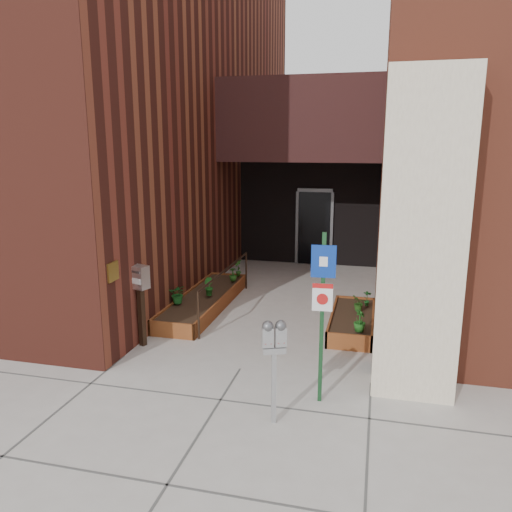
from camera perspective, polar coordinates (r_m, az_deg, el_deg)
The scene contains 15 objects.
ground at distance 8.00m, azimuth -1.83°, elevation -12.77°, with size 80.00×80.00×0.00m, color #9E9991.
architecture at distance 14.09m, azimuth 5.29°, elevation 18.95°, with size 20.00×14.60×10.00m.
planter_left at distance 10.79m, azimuth -5.91°, elevation -5.20°, with size 0.90×3.60×0.30m.
planter_right at distance 9.73m, azimuth 10.94°, elevation -7.39°, with size 0.80×2.20×0.30m.
handrail at distance 10.42m, azimuth -3.49°, elevation -2.29°, with size 0.04×3.34×0.90m.
parking_meter at distance 6.18m, azimuth 2.08°, elevation -10.06°, with size 0.31×0.21×1.36m.
sign_post at distance 6.60m, azimuth 7.60°, elevation -5.07°, with size 0.32×0.08×2.34m.
payment_dropbox at distance 8.73m, azimuth -13.09°, elevation -3.64°, with size 0.33×0.29×1.43m.
shrub_left_a at distance 10.16m, azimuth -8.89°, elevation -4.28°, with size 0.35×0.35×0.39m, color #1C6221.
shrub_left_b at distance 10.60m, azimuth -5.46°, elevation -3.50°, with size 0.21×0.21×0.38m, color #1A5718.
shrub_left_c at distance 11.67m, azimuth -2.64°, elevation -2.09°, with size 0.18×0.18×0.32m, color #215618.
shrub_left_d at distance 12.06m, azimuth -2.05°, elevation -1.38°, with size 0.21×0.21×0.40m, color #245B1A.
shrub_right_a at distance 8.76m, azimuth 11.77°, elevation -7.25°, with size 0.21×0.21×0.38m, color #1C5418.
shrub_right_b at distance 10.13m, azimuth 12.60°, elevation -4.71°, with size 0.17×0.17×0.32m, color #17511A.
shrub_right_c at distance 9.82m, azimuth 11.66°, elevation -5.31°, with size 0.26×0.26×0.29m, color #245418.
Camera 1 is at (1.97, -6.95, 3.45)m, focal length 35.00 mm.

